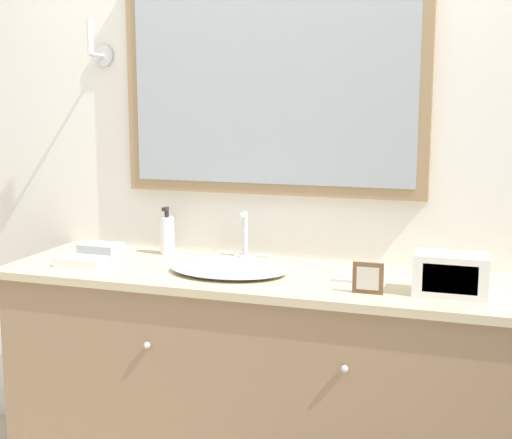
{
  "coord_description": "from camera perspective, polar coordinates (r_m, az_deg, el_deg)",
  "views": [
    {
      "loc": [
        0.76,
        -2.14,
        1.53
      ],
      "look_at": [
        -0.04,
        0.29,
        1.09
      ],
      "focal_mm": 50.0,
      "sensor_mm": 36.0,
      "label": 1
    }
  ],
  "objects": [
    {
      "name": "appliance_box",
      "position": [
        2.42,
        15.34,
        -4.28
      ],
      "size": [
        0.24,
        0.13,
        0.14
      ],
      "color": "white",
      "rests_on": "vanity_counter"
    },
    {
      "name": "picture_frame",
      "position": [
        2.38,
        8.95,
        -4.66
      ],
      "size": [
        0.1,
        0.01,
        0.11
      ],
      "color": "brown",
      "rests_on": "vanity_counter"
    },
    {
      "name": "vanity_counter",
      "position": [
        2.77,
        0.83,
        -13.31
      ],
      "size": [
        2.01,
        0.58,
        0.89
      ],
      "color": "#937556",
      "rests_on": "ground_plane"
    },
    {
      "name": "soap_bottle",
      "position": [
        2.96,
        -7.12,
        -1.21
      ],
      "size": [
        0.06,
        0.06,
        0.2
      ],
      "color": "white",
      "rests_on": "vanity_counter"
    },
    {
      "name": "metal_tray",
      "position": [
        2.58,
        8.01,
        -4.62
      ],
      "size": [
        0.15,
        0.13,
        0.01
      ],
      "color": "silver",
      "rests_on": "vanity_counter"
    },
    {
      "name": "hand_towel_far_corner",
      "position": [
        3.01,
        -12.32,
        -2.32
      ],
      "size": [
        0.16,
        0.11,
        0.05
      ],
      "color": "#A8B7C6",
      "rests_on": "vanity_counter"
    },
    {
      "name": "hand_towel_near_sink",
      "position": [
        2.83,
        -13.8,
        -3.28
      ],
      "size": [
        0.19,
        0.1,
        0.03
      ],
      "color": "white",
      "rests_on": "vanity_counter"
    },
    {
      "name": "sink_basin",
      "position": [
        2.65,
        -2.11,
        -3.81
      ],
      "size": [
        0.45,
        0.38,
        0.2
      ],
      "color": "white",
      "rests_on": "vanity_counter"
    },
    {
      "name": "wall_back",
      "position": [
        2.87,
        2.73,
        4.78
      ],
      "size": [
        8.0,
        0.18,
        2.55
      ],
      "color": "white",
      "rests_on": "ground_plane"
    }
  ]
}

